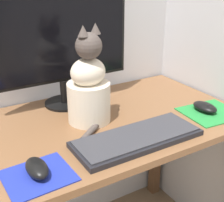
{
  "coord_description": "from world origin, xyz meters",
  "views": [
    {
      "loc": [
        -0.46,
        -0.91,
        1.25
      ],
      "look_at": [
        0.03,
        -0.08,
        0.83
      ],
      "focal_mm": 50.0,
      "sensor_mm": 36.0,
      "label": 1
    }
  ],
  "objects_px": {
    "cat": "(89,87)",
    "computer_mouse_right": "(205,107)",
    "monitor": "(62,45)",
    "keyboard": "(137,138)",
    "computer_mouse_left": "(37,168)"
  },
  "relations": [
    {
      "from": "cat",
      "to": "computer_mouse_right",
      "type": "bearing_deg",
      "value": -39.08
    },
    {
      "from": "keyboard",
      "to": "computer_mouse_right",
      "type": "relative_size",
      "value": 4.0
    },
    {
      "from": "keyboard",
      "to": "computer_mouse_right",
      "type": "height_order",
      "value": "computer_mouse_right"
    },
    {
      "from": "keyboard",
      "to": "cat",
      "type": "relative_size",
      "value": 1.21
    },
    {
      "from": "monitor",
      "to": "keyboard",
      "type": "distance_m",
      "value": 0.47
    },
    {
      "from": "computer_mouse_left",
      "to": "cat",
      "type": "height_order",
      "value": "cat"
    },
    {
      "from": "keyboard",
      "to": "monitor",
      "type": "bearing_deg",
      "value": 102.04
    },
    {
      "from": "keyboard",
      "to": "cat",
      "type": "xyz_separation_m",
      "value": [
        -0.07,
        0.21,
        0.12
      ]
    },
    {
      "from": "keyboard",
      "to": "computer_mouse_right",
      "type": "bearing_deg",
      "value": 8.0
    },
    {
      "from": "keyboard",
      "to": "computer_mouse_right",
      "type": "xyz_separation_m",
      "value": [
        0.36,
        0.05,
        0.01
      ]
    },
    {
      "from": "computer_mouse_right",
      "to": "keyboard",
      "type": "bearing_deg",
      "value": -172.25
    },
    {
      "from": "computer_mouse_left",
      "to": "computer_mouse_right",
      "type": "relative_size",
      "value": 0.98
    },
    {
      "from": "keyboard",
      "to": "cat",
      "type": "height_order",
      "value": "cat"
    },
    {
      "from": "monitor",
      "to": "keyboard",
      "type": "xyz_separation_m",
      "value": [
        0.08,
        -0.4,
        -0.24
      ]
    },
    {
      "from": "keyboard",
      "to": "computer_mouse_left",
      "type": "distance_m",
      "value": 0.34
    }
  ]
}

